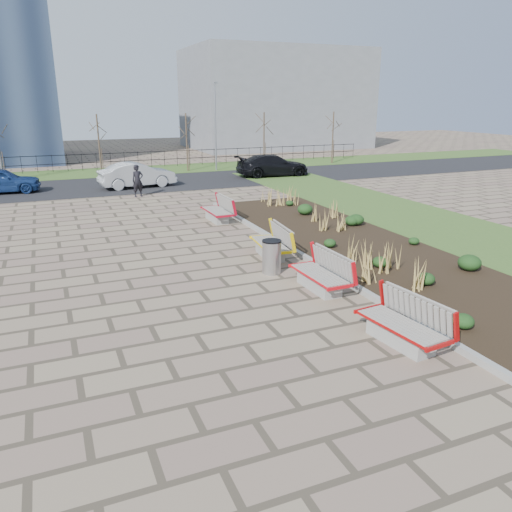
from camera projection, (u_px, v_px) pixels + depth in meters
name	position (u px, v px, depth m)	size (l,w,h in m)	color
ground	(245.00, 344.00, 10.50)	(120.00, 120.00, 0.00)	#7A6A54
planting_bed	(360.00, 248.00, 17.19)	(4.50, 18.00, 0.10)	black
planting_curb	(301.00, 255.00, 16.32)	(0.16, 18.00, 0.15)	gray
grass_verge_near	(466.00, 235.00, 18.95)	(5.00, 38.00, 0.04)	#33511E
grass_verge_far	(100.00, 173.00, 35.13)	(80.00, 5.00, 0.04)	#33511E
road	(111.00, 186.00, 29.86)	(80.00, 7.00, 0.02)	black
bench_a	(401.00, 322.00, 10.36)	(0.90, 2.10, 1.00)	#AA0B0B
bench_b	(319.00, 272.00, 13.37)	(0.90, 2.10, 1.00)	red
bench_c	(270.00, 242.00, 16.22)	(0.90, 2.10, 1.00)	yellow
bench_d	(217.00, 209.00, 21.04)	(0.90, 2.10, 1.00)	#B50C20
litter_bin	(272.00, 257.00, 14.67)	(0.56, 0.56, 0.99)	#B2B2B7
pedestrian	(138.00, 181.00, 26.28)	(0.61, 0.40, 1.68)	black
car_blue	(0.00, 180.00, 27.22)	(1.64, 4.07, 1.39)	navy
car_silver	(137.00, 175.00, 29.08)	(1.52, 4.37, 1.44)	#9DA0A4
car_black	(273.00, 165.00, 33.39)	(2.00, 4.91, 1.42)	black
tree_c	(99.00, 145.00, 33.21)	(1.40, 1.40, 4.00)	#4C3D2D
tree_d	(187.00, 142.00, 35.42)	(1.40, 1.40, 4.00)	#4C3D2D
tree_e	(264.00, 140.00, 37.64)	(1.40, 1.40, 4.00)	#4C3D2D
tree_f	(333.00, 138.00, 39.85)	(1.40, 1.40, 4.00)	#4C3D2D
lamp_east	(215.00, 128.00, 35.42)	(0.24, 0.60, 6.00)	gray
railing_fence	(96.00, 161.00, 36.27)	(44.00, 0.10, 1.20)	black
building_grey	(275.00, 99.00, 53.34)	(18.00, 12.00, 10.00)	slate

